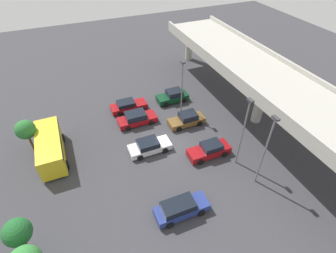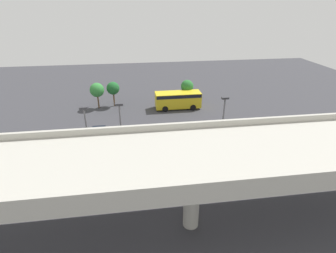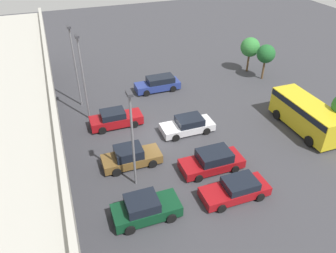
% 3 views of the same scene
% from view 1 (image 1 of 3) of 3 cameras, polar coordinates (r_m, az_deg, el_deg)
% --- Properties ---
extents(ground_plane, '(95.24, 95.24, 0.00)m').
position_cam_1_polar(ground_plane, '(30.38, 0.41, -4.11)').
color(ground_plane, '#38383D').
extents(highway_overpass, '(40.47, 7.91, 7.18)m').
position_cam_1_polar(highway_overpass, '(32.54, 20.59, 9.45)').
color(highway_overpass, '#ADAAA0').
rests_on(highway_overpass, ground_plane).
extents(parked_car_0, '(2.17, 4.38, 1.66)m').
position_cam_1_polar(parked_car_0, '(37.08, 1.06, 6.59)').
color(parked_car_0, '#0C381E').
rests_on(parked_car_0, ground_plane).
extents(parked_car_1, '(2.10, 4.58, 1.61)m').
position_cam_1_polar(parked_car_1, '(32.94, 4.11, 1.55)').
color(parked_car_1, brown).
rests_on(parked_car_1, ground_plane).
extents(parked_car_2, '(2.21, 4.73, 1.44)m').
position_cam_1_polar(parked_car_2, '(29.38, -4.10, -4.28)').
color(parked_car_2, silver).
rests_on(parked_car_2, ground_plane).
extents(parked_car_3, '(2.05, 4.75, 1.58)m').
position_cam_1_polar(parked_car_3, '(29.15, 8.99, -5.05)').
color(parked_car_3, maroon).
rests_on(parked_car_3, ground_plane).
extents(parked_car_4, '(2.03, 4.89, 1.57)m').
position_cam_1_polar(parked_car_4, '(24.19, 2.78, -17.32)').
color(parked_car_4, navy).
rests_on(parked_car_4, ground_plane).
extents(parked_car_5, '(2.12, 4.80, 1.39)m').
position_cam_1_polar(parked_car_5, '(35.79, -8.69, 4.50)').
color(parked_car_5, maroon).
rests_on(parked_car_5, ground_plane).
extents(parked_car_6, '(2.24, 4.86, 1.58)m').
position_cam_1_polar(parked_car_6, '(33.25, -6.82, 1.77)').
color(parked_car_6, maroon).
rests_on(parked_car_6, ground_plane).
extents(shuttle_bus, '(7.32, 2.81, 2.68)m').
position_cam_1_polar(shuttle_bus, '(30.71, -24.34, -3.87)').
color(shuttle_bus, gold).
rests_on(shuttle_bus, ground_plane).
extents(lamp_post_near_aisle, '(0.70, 0.35, 7.54)m').
position_cam_1_polar(lamp_post_near_aisle, '(32.58, 3.07, 9.07)').
color(lamp_post_near_aisle, slate).
rests_on(lamp_post_near_aisle, ground_plane).
extents(lamp_post_mid_lot, '(0.70, 0.35, 8.10)m').
position_cam_1_polar(lamp_post_mid_lot, '(24.96, 20.59, -4.20)').
color(lamp_post_mid_lot, slate).
rests_on(lamp_post_mid_lot, ground_plane).
extents(lamp_post_by_overpass, '(0.70, 0.35, 8.12)m').
position_cam_1_polar(lamp_post_by_overpass, '(26.29, 16.16, -0.43)').
color(lamp_post_by_overpass, slate).
rests_on(lamp_post_by_overpass, ground_plane).
extents(tree_front_left, '(2.11, 2.11, 4.09)m').
position_cam_1_polar(tree_front_left, '(31.64, -28.62, -0.64)').
color(tree_front_left, brown).
rests_on(tree_front_left, ground_plane).
extents(tree_front_right, '(2.08, 2.08, 4.12)m').
position_cam_1_polar(tree_front_right, '(23.15, -29.97, -19.35)').
color(tree_front_right, brown).
rests_on(tree_front_right, ground_plane).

